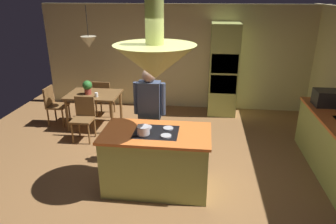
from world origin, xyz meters
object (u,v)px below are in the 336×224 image
object	(u,v)px
cup_on_table	(96,95)
microwave_on_counter	(328,98)
dining_table	(94,98)
chair_facing_island	(84,115)
oven_tower	(224,70)
chair_by_back_wall	(104,96)
potted_plant_on_table	(87,87)
chair_at_corner	(54,103)
kitchen_island	(157,160)
cooking_pot_on_cooktop	(143,130)
person_at_island	(150,111)

from	to	relation	value
cup_on_table	microwave_on_counter	xyz separation A→B (m)	(4.40, -0.44, 0.25)
dining_table	chair_facing_island	world-z (taller)	chair_facing_island
oven_tower	chair_by_back_wall	distance (m)	2.90
chair_by_back_wall	cup_on_table	xyz separation A→B (m)	(0.14, -0.83, 0.30)
potted_plant_on_table	microwave_on_counter	xyz separation A→B (m)	(4.64, -0.59, 0.13)
chair_facing_island	potted_plant_on_table	size ratio (longest dim) A/B	2.90
oven_tower	chair_at_corner	distance (m)	3.94
potted_plant_on_table	microwave_on_counter	world-z (taller)	microwave_on_counter
kitchen_island	microwave_on_counter	world-z (taller)	microwave_on_counter
chair_at_corner	potted_plant_on_table	bearing A→B (deg)	-93.29
chair_at_corner	microwave_on_counter	xyz separation A→B (m)	(5.47, -0.64, 0.55)
oven_tower	potted_plant_on_table	distance (m)	3.14
kitchen_island	cooking_pot_on_cooktop	xyz separation A→B (m)	(-0.16, -0.13, 0.53)
oven_tower	potted_plant_on_table	size ratio (longest dim) A/B	7.20
chair_facing_island	chair_by_back_wall	xyz separation A→B (m)	(0.00, 1.25, 0.00)
person_at_island	chair_facing_island	distance (m)	1.72
person_at_island	microwave_on_counter	world-z (taller)	person_at_island
microwave_on_counter	cooking_pot_on_cooktop	size ratio (longest dim) A/B	2.56
kitchen_island	cooking_pot_on_cooktop	distance (m)	0.57
dining_table	potted_plant_on_table	distance (m)	0.30
cup_on_table	cooking_pot_on_cooktop	xyz separation A→B (m)	(1.40, -2.03, 0.19)
person_at_island	chair_by_back_wall	size ratio (longest dim) A/B	1.92
dining_table	microwave_on_counter	size ratio (longest dim) A/B	2.40
oven_tower	dining_table	bearing A→B (deg)	-157.79
kitchen_island	chair_by_back_wall	world-z (taller)	kitchen_island
microwave_on_counter	dining_table	bearing A→B (deg)	172.00
chair_by_back_wall	microwave_on_counter	bearing A→B (deg)	164.44
oven_tower	cooking_pot_on_cooktop	bearing A→B (deg)	-110.48
dining_table	microwave_on_counter	xyz separation A→B (m)	(4.54, -0.64, 0.40)
dining_table	potted_plant_on_table	xyz separation A→B (m)	(-0.10, -0.05, 0.27)
dining_table	chair_by_back_wall	distance (m)	0.64
person_at_island	cooking_pot_on_cooktop	xyz separation A→B (m)	(0.06, -0.85, 0.04)
oven_tower	chair_facing_island	world-z (taller)	oven_tower
chair_facing_island	cup_on_table	xyz separation A→B (m)	(0.14, 0.42, 0.30)
dining_table	cup_on_table	xyz separation A→B (m)	(0.14, -0.20, 0.15)
oven_tower	kitchen_island	bearing A→B (deg)	-108.74
kitchen_island	chair_at_corner	xyz separation A→B (m)	(-2.63, 2.10, 0.04)
chair_at_corner	cup_on_table	xyz separation A→B (m)	(1.07, -0.20, 0.30)
cooking_pot_on_cooktop	dining_table	bearing A→B (deg)	124.63
dining_table	cooking_pot_on_cooktop	size ratio (longest dim) A/B	6.13
person_at_island	potted_plant_on_table	xyz separation A→B (m)	(-1.58, 1.33, -0.03)
chair_at_corner	potted_plant_on_table	xyz separation A→B (m)	(0.83, -0.05, 0.42)
potted_plant_on_table	cooking_pot_on_cooktop	world-z (taller)	potted_plant_on_table
dining_table	chair_by_back_wall	xyz separation A→B (m)	(0.00, 0.63, -0.15)
potted_plant_on_table	dining_table	bearing A→B (deg)	24.96
chair_by_back_wall	chair_at_corner	size ratio (longest dim) A/B	1.00
kitchen_island	person_at_island	size ratio (longest dim) A/B	0.94
dining_table	potted_plant_on_table	world-z (taller)	potted_plant_on_table
chair_at_corner	microwave_on_counter	world-z (taller)	microwave_on_counter
chair_at_corner	cup_on_table	distance (m)	1.13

